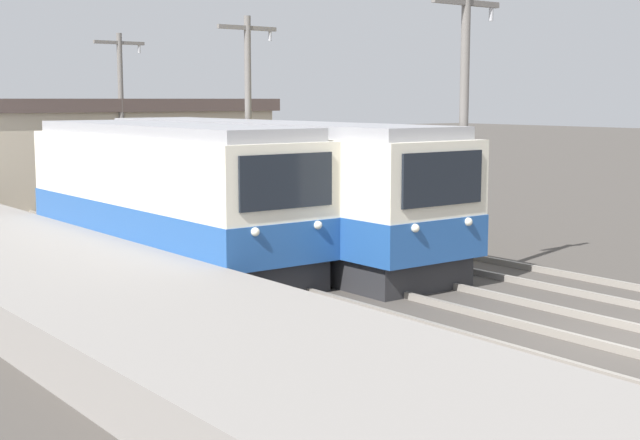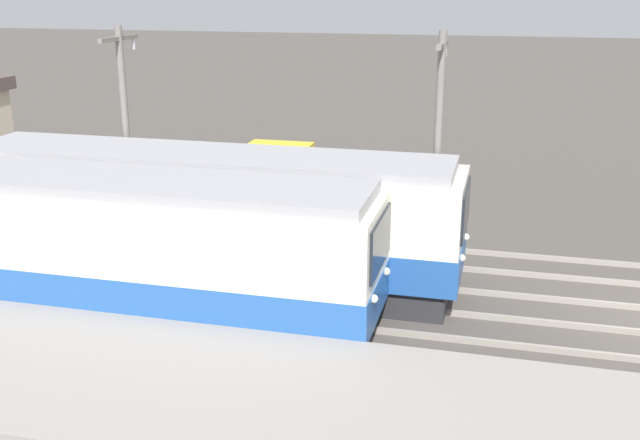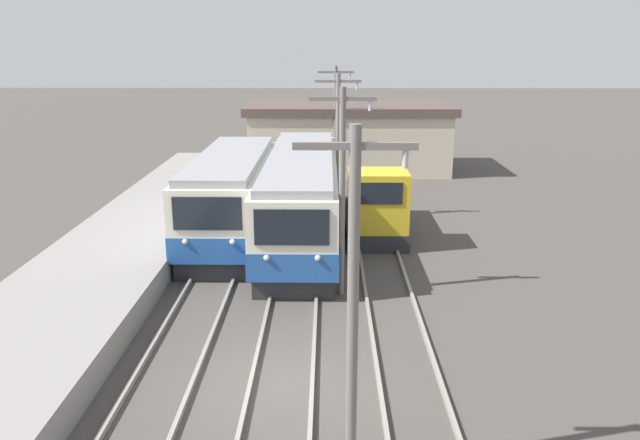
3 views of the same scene
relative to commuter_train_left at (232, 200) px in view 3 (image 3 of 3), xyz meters
The scene contains 13 objects.
ground_plane 11.73m from the commuter_train_left, 77.06° to the right, with size 200.00×200.00×0.00m, color #47423D.
platform_left 11.95m from the commuter_train_left, 107.87° to the right, with size 4.50×54.00×0.85m, color gray.
track_left 11.42m from the commuter_train_left, 90.00° to the right, with size 1.54×60.00×0.14m.
track_center 11.76m from the commuter_train_left, 76.11° to the right, with size 1.54×60.00×0.14m.
track_right 12.81m from the commuter_train_left, 62.87° to the right, with size 1.54×60.00×0.14m.
commuter_train_left is the anchor object (origin of this frame).
commuter_train_center 2.80m from the commuter_train_left, ahead, with size 2.84×13.31×3.49m.
shunting_locomotive 5.87m from the commuter_train_left, ahead, with size 2.40×5.98×3.00m.
catenary_mast_near 15.23m from the commuter_train_left, 73.43° to the right, with size 2.00×0.20×6.49m.
catenary_mast_mid 7.46m from the commuter_train_left, 53.28° to the right, with size 2.00×0.20×6.49m.
catenary_mast_far 5.56m from the commuter_train_left, 34.19° to the left, with size 2.00×0.20×6.49m.
catenary_mast_distant 12.55m from the commuter_train_left, 69.67° to the left, with size 2.00×0.20×6.49m.
station_building 15.57m from the commuter_train_left, 70.58° to the left, with size 12.60×6.30×4.08m.
Camera 3 is at (1.26, -12.99, 7.71)m, focal length 35.00 mm.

